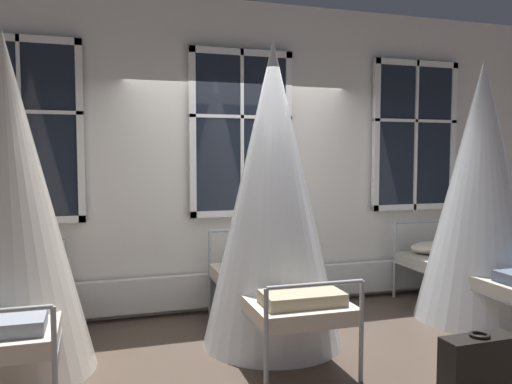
% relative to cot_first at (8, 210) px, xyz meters
% --- Properties ---
extents(ground, '(19.82, 19.82, 0.00)m').
position_rel_cot_first_xyz_m(ground, '(2.22, -0.07, -1.29)').
color(ground, '#4C3D33').
extents(back_wall_with_windows, '(9.06, 0.10, 3.40)m').
position_rel_cot_first_xyz_m(back_wall_with_windows, '(2.22, 1.19, 0.41)').
color(back_wall_with_windows, silver).
rests_on(back_wall_with_windows, ground).
extents(window_bank, '(5.61, 0.10, 2.80)m').
position_rel_cot_first_xyz_m(window_bank, '(2.22, 1.07, -0.15)').
color(window_bank, black).
rests_on(window_bank, ground).
extents(cot_first, '(1.28, 2.01, 2.68)m').
position_rel_cot_first_xyz_m(cot_first, '(0.00, 0.00, 0.00)').
color(cot_first, '#9EA3A8').
rests_on(cot_first, ground).
extents(cot_second, '(1.28, 2.02, 2.75)m').
position_rel_cot_first_xyz_m(cot_second, '(2.19, -0.01, 0.03)').
color(cot_second, '#9EA3A8').
rests_on(cot_second, ground).
extents(cot_third, '(1.28, 2.01, 2.71)m').
position_rel_cot_first_xyz_m(cot_third, '(4.47, -0.03, 0.02)').
color(cot_third, '#9EA3A8').
rests_on(cot_third, ground).
extents(suitcase_dark, '(0.56, 0.22, 0.47)m').
position_rel_cot_first_xyz_m(suitcase_dark, '(3.21, -1.50, -1.07)').
color(suitcase_dark, black).
rests_on(suitcase_dark, ground).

